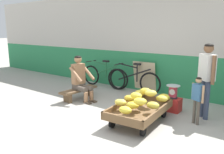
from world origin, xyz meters
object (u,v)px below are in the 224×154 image
sign_board (144,77)px  customer_adult (207,73)px  plastic_crate (172,105)px  weighing_scale (173,91)px  bicycle_near_left (103,76)px  banana_cart (140,111)px  bicycle_far_left (134,80)px  vendor_seated (81,78)px  low_bench (79,91)px  customer_child (197,95)px  shopping_bag (158,110)px

sign_board → customer_adult: bearing=-28.1°
plastic_crate → weighing_scale: 0.30m
plastic_crate → bicycle_near_left: bearing=163.4°
banana_cart → sign_board: size_ratio=1.69×
plastic_crate → weighing_scale: size_ratio=1.20×
bicycle_far_left → banana_cart: bearing=-55.4°
weighing_scale → sign_board: 1.67m
banana_cart → vendor_seated: vendor_seated is taller
low_bench → customer_adult: size_ratio=0.72×
plastic_crate → bicycle_far_left: bearing=151.4°
banana_cart → customer_adult: customer_adult is taller
banana_cart → customer_child: (0.91, 0.59, 0.33)m
vendor_seated → weighing_scale: vendor_seated is taller
customer_adult → customer_child: (-0.03, -0.41, -0.38)m
low_bench → bicycle_near_left: bicycle_near_left is taller
sign_board → bicycle_far_left: bearing=-135.1°
vendor_seated → shopping_bag: bearing=3.6°
customer_child → shopping_bag: customer_child is taller
customer_adult → shopping_bag: customer_adult is taller
banana_cart → bicycle_near_left: size_ratio=0.90×
shopping_bag → customer_child: bearing=4.4°
bicycle_near_left → bicycle_far_left: 1.08m
customer_child → shopping_bag: size_ratio=3.85×
plastic_crate → customer_adult: size_ratio=0.24×
customer_adult → shopping_bag: size_ratio=6.38×
bicycle_near_left → sign_board: 1.33m
low_bench → plastic_crate: 2.40m
customer_child → vendor_seated: bearing=-176.2°
bicycle_near_left → plastic_crate: bearing=-16.6°
bicycle_far_left → weighing_scale: bearing=-28.7°
low_bench → customer_child: (2.97, 0.18, 0.37)m
bicycle_near_left → shopping_bag: size_ratio=6.92×
low_bench → customer_child: bearing=3.5°
plastic_crate → bicycle_far_left: size_ratio=0.22×
bicycle_far_left → customer_adult: bearing=-20.7°
shopping_bag → sign_board: bearing=127.4°
low_bench → sign_board: sign_board is taller
bicycle_far_left → bicycle_near_left: bearing=-177.0°
sign_board → bicycle_near_left: bearing=-167.8°
bicycle_far_left → sign_board: (0.23, 0.22, 0.09)m
banana_cart → bicycle_near_left: bicycle_near_left is taller
sign_board → customer_adult: 2.29m
weighing_scale → shopping_bag: weighing_scale is taller
banana_cart → plastic_crate: (0.26, 1.00, -0.09)m
customer_adult → weighing_scale: bearing=-179.8°
low_bench → sign_board: (1.03, 1.65, 0.24)m
bicycle_near_left → customer_child: bearing=-20.1°
customer_child → plastic_crate: bearing=147.6°
weighing_scale → customer_child: 0.78m
low_bench → customer_child: 3.00m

